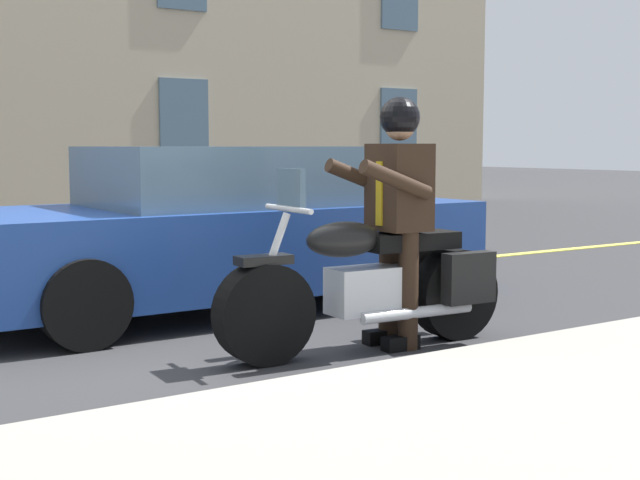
{
  "coord_description": "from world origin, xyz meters",
  "views": [
    {
      "loc": [
        2.74,
        6.01,
        1.4
      ],
      "look_at": [
        -0.64,
        0.93,
        0.75
      ],
      "focal_mm": 49.37,
      "sensor_mm": 36.0,
      "label": 1
    }
  ],
  "objects": [
    {
      "name": "ground_plane",
      "position": [
        0.0,
        0.0,
        0.0
      ],
      "size": [
        80.0,
        80.0,
        0.0
      ],
      "primitive_type": "plane",
      "color": "#333335"
    },
    {
      "name": "lane_center_stripe",
      "position": [
        0.0,
        -2.0,
        0.01
      ],
      "size": [
        60.0,
        0.16,
        0.01
      ],
      "primitive_type": "cube",
      "color": "#E5DB4C",
      "rests_on": "ground_plane"
    },
    {
      "name": "motorcycle_main",
      "position": [
        -0.89,
        1.23,
        0.45
      ],
      "size": [
        2.22,
        0.68,
        1.26
      ],
      "color": "black",
      "rests_on": "ground_plane"
    },
    {
      "name": "rider_main",
      "position": [
        -1.08,
        1.24,
        1.04
      ],
      "size": [
        0.64,
        0.57,
        1.74
      ],
      "color": "black",
      "rests_on": "ground_plane"
    },
    {
      "name": "car_silver",
      "position": [
        -0.72,
        -0.72,
        0.69
      ],
      "size": [
        4.6,
        1.92,
        1.4
      ],
      "color": "navy",
      "rests_on": "ground_plane"
    }
  ]
}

